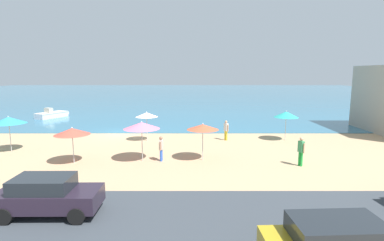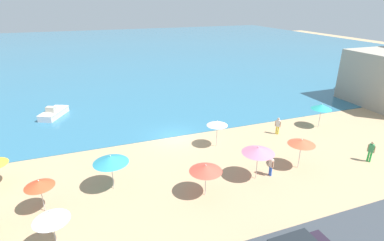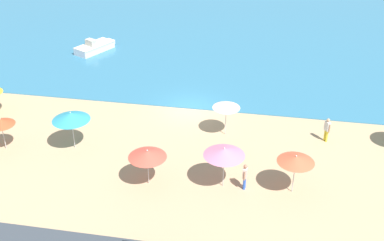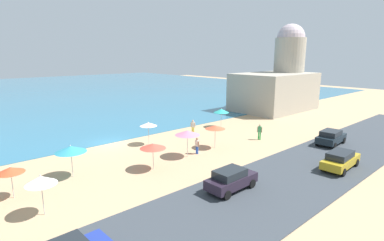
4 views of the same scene
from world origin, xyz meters
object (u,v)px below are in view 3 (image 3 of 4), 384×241
object	(u,v)px
beach_umbrella_0	(226,105)
beach_umbrella_11	(296,159)
bather_1	(327,129)
bather_5	(245,175)
beach_umbrella_8	(147,154)
beach_umbrella_2	(224,152)
beach_umbrella_7	(71,116)
beach_umbrella_9	(0,122)
skiff_nearshore	(95,47)

from	to	relation	value
beach_umbrella_0	beach_umbrella_11	world-z (taller)	beach_umbrella_0
bather_1	bather_5	distance (m)	7.74
beach_umbrella_8	bather_1	bearing A→B (deg)	32.33
beach_umbrella_2	beach_umbrella_7	world-z (taller)	beach_umbrella_7
beach_umbrella_7	beach_umbrella_9	world-z (taller)	beach_umbrella_7
beach_umbrella_9	bather_5	bearing A→B (deg)	-5.35
beach_umbrella_7	beach_umbrella_9	distance (m)	4.41
beach_umbrella_9	beach_umbrella_11	size ratio (longest dim) A/B	0.92
beach_umbrella_2	beach_umbrella_11	size ratio (longest dim) A/B	1.06
beach_umbrella_9	bather_1	xyz separation A→B (m)	(20.29, 4.58, -1.04)
beach_umbrella_7	bather_5	world-z (taller)	beach_umbrella_7
beach_umbrella_2	skiff_nearshore	bearing A→B (deg)	127.94
beach_umbrella_11	bather_1	distance (m)	6.36
bather_1	skiff_nearshore	xyz separation A→B (m)	(-20.54, 12.54, -0.50)
beach_umbrella_2	bather_5	bearing A→B (deg)	-0.97
bather_1	skiff_nearshore	size ratio (longest dim) A/B	0.39
bather_1	beach_umbrella_2	bearing A→B (deg)	-135.34
beach_umbrella_9	bather_1	size ratio (longest dim) A/B	1.33
beach_umbrella_7	beach_umbrella_9	bearing A→B (deg)	-167.88
beach_umbrella_2	beach_umbrella_9	size ratio (longest dim) A/B	1.16
skiff_nearshore	beach_umbrella_11	bearing A→B (deg)	-45.04
beach_umbrella_7	beach_umbrella_11	distance (m)	13.98
beach_umbrella_2	beach_umbrella_8	distance (m)	4.28
skiff_nearshore	beach_umbrella_0	bearing A→B (deg)	-42.70
beach_umbrella_8	skiff_nearshore	distance (m)	21.70
beach_umbrella_0	beach_umbrella_8	size ratio (longest dim) A/B	1.07
beach_umbrella_8	bather_1	world-z (taller)	beach_umbrella_8
beach_umbrella_8	bather_5	xyz separation A→B (m)	(5.46, 0.50, -1.13)
beach_umbrella_9	bather_1	bearing A→B (deg)	12.72
beach_umbrella_0	bather_1	bearing A→B (deg)	2.64
beach_umbrella_11	bather_1	bearing A→B (deg)	69.55
beach_umbrella_7	skiff_nearshore	xyz separation A→B (m)	(-4.55, 16.20, -1.85)
beach_umbrella_11	skiff_nearshore	size ratio (longest dim) A/B	0.57
beach_umbrella_7	bather_5	size ratio (longest dim) A/B	1.61
bather_5	skiff_nearshore	size ratio (longest dim) A/B	0.38
beach_umbrella_7	beach_umbrella_8	bearing A→B (deg)	-26.88
bather_5	beach_umbrella_7	bearing A→B (deg)	167.97
beach_umbrella_0	beach_umbrella_9	xyz separation A→B (m)	(-13.68, -4.27, -0.23)
beach_umbrella_8	beach_umbrella_9	size ratio (longest dim) A/B	1.03
beach_umbrella_11	skiff_nearshore	xyz separation A→B (m)	(-18.36, 18.38, -1.75)
beach_umbrella_0	beach_umbrella_7	distance (m)	9.95
beach_umbrella_11	skiff_nearshore	distance (m)	26.04
beach_umbrella_8	beach_umbrella_9	xyz separation A→B (m)	(-9.97, 1.95, -0.05)
beach_umbrella_8	beach_umbrella_11	size ratio (longest dim) A/B	0.95
beach_umbrella_7	skiff_nearshore	world-z (taller)	beach_umbrella_7
beach_umbrella_7	bather_1	bearing A→B (deg)	12.88
beach_umbrella_9	beach_umbrella_8	bearing A→B (deg)	-11.06
skiff_nearshore	beach_umbrella_7	bearing A→B (deg)	-74.30
bather_5	beach_umbrella_2	bearing A→B (deg)	179.03
beach_umbrella_0	bather_1	size ratio (longest dim) A/B	1.47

